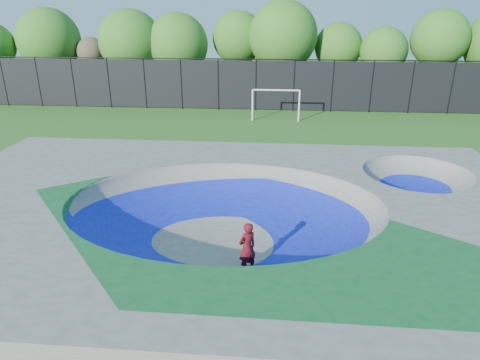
% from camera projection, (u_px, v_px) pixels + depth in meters
% --- Properties ---
extents(ground, '(120.00, 120.00, 0.00)m').
position_uv_depth(ground, '(225.00, 240.00, 15.23)').
color(ground, '#285A19').
rests_on(ground, ground).
extents(skate_deck, '(22.00, 14.00, 1.50)m').
position_uv_depth(skate_deck, '(225.00, 221.00, 14.95)').
color(skate_deck, gray).
rests_on(skate_deck, ground).
extents(skater, '(0.74, 0.70, 1.70)m').
position_uv_depth(skater, '(247.00, 248.00, 13.06)').
color(skater, '#AA0D16').
rests_on(skater, ground).
extents(skateboard, '(0.78, 0.60, 0.05)m').
position_uv_depth(skateboard, '(247.00, 271.00, 13.36)').
color(skateboard, black).
rests_on(skateboard, ground).
extents(soccer_goal, '(3.48, 0.12, 2.30)m').
position_uv_depth(soccer_goal, '(276.00, 99.00, 30.75)').
color(soccer_goal, white).
rests_on(soccer_goal, ground).
extents(fence, '(48.09, 0.09, 4.04)m').
position_uv_depth(fence, '(256.00, 84.00, 33.86)').
color(fence, black).
rests_on(fence, ground).
extents(treeline, '(52.48, 7.12, 8.43)m').
position_uv_depth(treeline, '(263.00, 42.00, 37.26)').
color(treeline, '#4E3227').
rests_on(treeline, ground).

